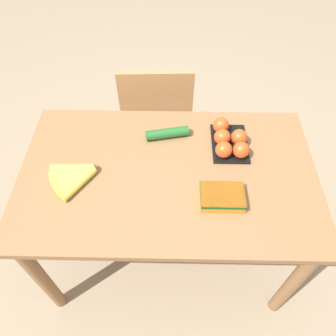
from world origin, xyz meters
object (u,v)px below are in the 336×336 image
at_px(chair, 157,120).
at_px(tomato_pack, 229,140).
at_px(banana_bunch, 75,176).
at_px(cucumber_near, 167,133).
at_px(carrot_bag, 222,196).

bearing_deg(chair, tomato_pack, 125.34).
relative_size(chair, tomato_pack, 3.84).
height_order(banana_bunch, cucumber_near, cucumber_near).
relative_size(banana_bunch, carrot_bag, 1.14).
xyz_separation_m(banana_bunch, tomato_pack, (0.66, 0.20, 0.02)).
distance_m(chair, cucumber_near, 0.50).
bearing_deg(chair, banana_bunch, 62.11).
relative_size(banana_bunch, cucumber_near, 0.98).
xyz_separation_m(carrot_bag, cucumber_near, (-0.22, 0.35, -0.00)).
xyz_separation_m(chair, banana_bunch, (-0.31, -0.65, 0.28)).
bearing_deg(tomato_pack, carrot_bag, -100.52).
relative_size(tomato_pack, cucumber_near, 1.15).
bearing_deg(banana_bunch, tomato_pack, 16.76).
bearing_deg(banana_bunch, carrot_bag, -8.66).
distance_m(chair, banana_bunch, 0.78).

